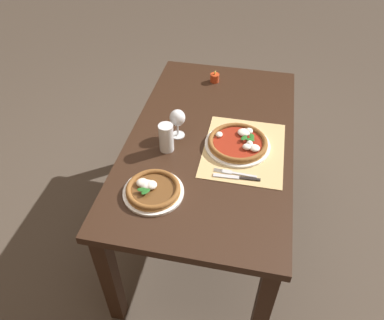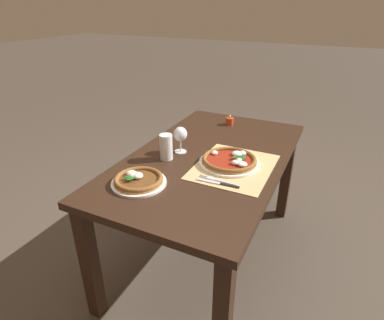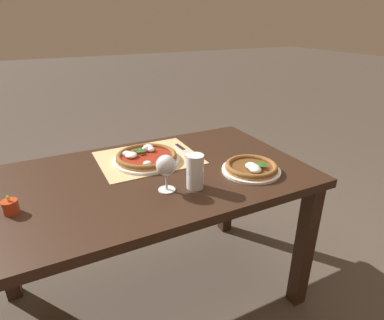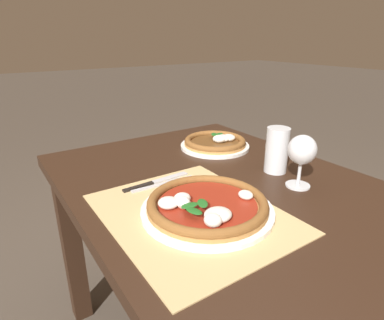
{
  "view_description": "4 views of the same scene",
  "coord_description": "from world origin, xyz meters",
  "px_view_note": "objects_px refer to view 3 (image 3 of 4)",
  "views": [
    {
      "loc": [
        -1.48,
        -0.21,
        1.96
      ],
      "look_at": [
        -0.24,
        0.05,
        0.78
      ],
      "focal_mm": 35.0,
      "sensor_mm": 36.0,
      "label": 1
    },
    {
      "loc": [
        -1.53,
        -0.63,
        1.54
      ],
      "look_at": [
        -0.2,
        0.01,
        0.8
      ],
      "focal_mm": 30.0,
      "sensor_mm": 36.0,
      "label": 2
    },
    {
      "loc": [
        0.4,
        1.23,
        1.39
      ],
      "look_at": [
        -0.2,
        0.06,
        0.8
      ],
      "focal_mm": 30.0,
      "sensor_mm": 36.0,
      "label": 3
    },
    {
      "loc": [
        0.5,
        -0.56,
        1.15
      ],
      "look_at": [
        -0.2,
        -0.09,
        0.82
      ],
      "focal_mm": 30.0,
      "sensor_mm": 36.0,
      "label": 4
    }
  ],
  "objects_px": {
    "wine_glass": "(166,167)",
    "pint_glass": "(195,172)",
    "pizza_near": "(146,157)",
    "votive_candle": "(10,207)",
    "pizza_far": "(251,168)",
    "knife": "(186,151)",
    "fork": "(182,152)"
  },
  "relations": [
    {
      "from": "wine_glass",
      "to": "pint_glass",
      "type": "xyz_separation_m",
      "value": [
        -0.11,
        0.03,
        -0.04
      ]
    },
    {
      "from": "pizza_near",
      "to": "wine_glass",
      "type": "bearing_deg",
      "value": 86.0
    },
    {
      "from": "wine_glass",
      "to": "votive_candle",
      "type": "distance_m",
      "value": 0.58
    },
    {
      "from": "pint_glass",
      "to": "pizza_near",
      "type": "bearing_deg",
      "value": -74.83
    },
    {
      "from": "pint_glass",
      "to": "pizza_far",
      "type": "bearing_deg",
      "value": -177.36
    },
    {
      "from": "pizza_near",
      "to": "wine_glass",
      "type": "height_order",
      "value": "wine_glass"
    },
    {
      "from": "knife",
      "to": "pizza_far",
      "type": "bearing_deg",
      "value": 115.12
    },
    {
      "from": "pizza_far",
      "to": "wine_glass",
      "type": "bearing_deg",
      "value": -2.14
    },
    {
      "from": "fork",
      "to": "pizza_near",
      "type": "bearing_deg",
      "value": 2.24
    },
    {
      "from": "pint_glass",
      "to": "knife",
      "type": "bearing_deg",
      "value": -110.18
    },
    {
      "from": "pizza_far",
      "to": "pizza_near",
      "type": "bearing_deg",
      "value": -40.23
    },
    {
      "from": "pizza_far",
      "to": "wine_glass",
      "type": "distance_m",
      "value": 0.42
    },
    {
      "from": "wine_glass",
      "to": "pint_glass",
      "type": "height_order",
      "value": "wine_glass"
    },
    {
      "from": "pizza_far",
      "to": "wine_glass",
      "type": "height_order",
      "value": "wine_glass"
    },
    {
      "from": "pint_glass",
      "to": "fork",
      "type": "distance_m",
      "value": 0.37
    },
    {
      "from": "fork",
      "to": "pizza_far",
      "type": "bearing_deg",
      "value": 119.32
    },
    {
      "from": "wine_glass",
      "to": "votive_candle",
      "type": "bearing_deg",
      "value": -10.15
    },
    {
      "from": "pizza_near",
      "to": "pizza_far",
      "type": "height_order",
      "value": "pizza_near"
    },
    {
      "from": "wine_glass",
      "to": "pint_glass",
      "type": "relative_size",
      "value": 1.07
    },
    {
      "from": "fork",
      "to": "votive_candle",
      "type": "xyz_separation_m",
      "value": [
        0.78,
        0.22,
        0.02
      ]
    },
    {
      "from": "pizza_far",
      "to": "fork",
      "type": "height_order",
      "value": "pizza_far"
    },
    {
      "from": "pizza_near",
      "to": "knife",
      "type": "distance_m",
      "value": 0.23
    },
    {
      "from": "pint_glass",
      "to": "votive_candle",
      "type": "height_order",
      "value": "pint_glass"
    },
    {
      "from": "pizza_near",
      "to": "pizza_far",
      "type": "relative_size",
      "value": 1.22
    },
    {
      "from": "fork",
      "to": "knife",
      "type": "bearing_deg",
      "value": -156.72
    },
    {
      "from": "pint_glass",
      "to": "fork",
      "type": "height_order",
      "value": "pint_glass"
    },
    {
      "from": "pint_glass",
      "to": "knife",
      "type": "height_order",
      "value": "pint_glass"
    },
    {
      "from": "wine_glass",
      "to": "knife",
      "type": "distance_m",
      "value": 0.43
    },
    {
      "from": "pint_glass",
      "to": "knife",
      "type": "xyz_separation_m",
      "value": [
        -0.13,
        -0.36,
        -0.06
      ]
    },
    {
      "from": "pizza_near",
      "to": "votive_candle",
      "type": "distance_m",
      "value": 0.62
    },
    {
      "from": "pizza_near",
      "to": "pizza_far",
      "type": "xyz_separation_m",
      "value": [
        -0.39,
        0.33,
        -0.0
      ]
    },
    {
      "from": "fork",
      "to": "votive_candle",
      "type": "bearing_deg",
      "value": 15.66
    }
  ]
}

